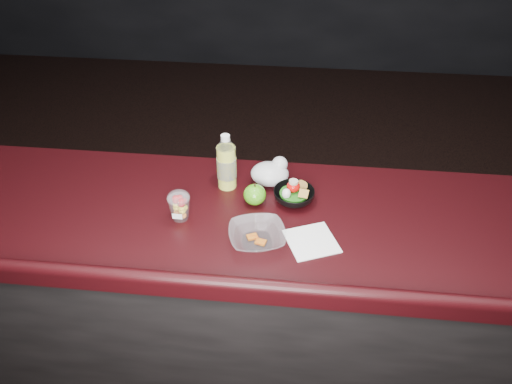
% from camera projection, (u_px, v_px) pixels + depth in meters
% --- Properties ---
extents(room_shell, '(8.00, 8.00, 8.00)m').
position_uv_depth(room_shell, '(267.00, 19.00, 1.08)').
color(room_shell, black).
rests_on(room_shell, ground).
extents(counter, '(4.06, 0.71, 1.02)m').
position_uv_depth(counter, '(269.00, 308.00, 2.12)').
color(counter, black).
rests_on(counter, ground).
extents(lemonade_bottle, '(0.08, 0.08, 0.23)m').
position_uv_depth(lemonade_bottle, '(227.00, 166.00, 1.90)').
color(lemonade_bottle, '#D5DE39').
rests_on(lemonade_bottle, counter).
extents(fruit_cup, '(0.08, 0.08, 0.12)m').
position_uv_depth(fruit_cup, '(179.00, 205.00, 1.76)').
color(fruit_cup, white).
rests_on(fruit_cup, counter).
extents(green_apple, '(0.08, 0.08, 0.09)m').
position_uv_depth(green_apple, '(255.00, 195.00, 1.85)').
color(green_apple, '#2D750D').
rests_on(green_apple, counter).
extents(plastic_bag, '(0.15, 0.12, 0.11)m').
position_uv_depth(plastic_bag, '(271.00, 173.00, 1.94)').
color(plastic_bag, silver).
rests_on(plastic_bag, counter).
extents(snack_bowl, '(0.18, 0.18, 0.08)m').
position_uv_depth(snack_bowl, '(294.00, 195.00, 1.86)').
color(snack_bowl, black).
rests_on(snack_bowl, counter).
extents(takeout_bowl, '(0.23, 0.23, 0.05)m').
position_uv_depth(takeout_bowl, '(257.00, 236.00, 1.69)').
color(takeout_bowl, silver).
rests_on(takeout_bowl, counter).
extents(paper_napkin, '(0.21, 0.21, 0.00)m').
position_uv_depth(paper_napkin, '(311.00, 241.00, 1.70)').
color(paper_napkin, white).
rests_on(paper_napkin, counter).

